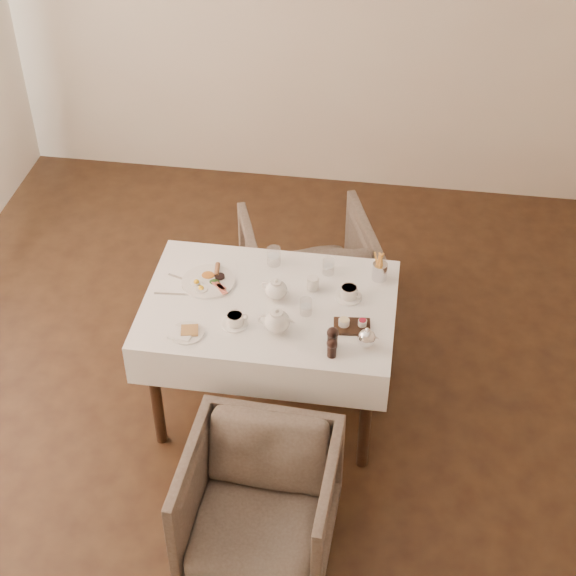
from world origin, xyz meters
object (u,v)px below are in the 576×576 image
(armchair_near, at_px, (259,503))
(armchair_far, at_px, (308,273))
(table, at_px, (269,320))
(breakfast_plate, at_px, (209,281))
(teapot_centre, at_px, (276,289))

(armchair_near, xyz_separation_m, armchair_far, (0.00, 1.68, 0.03))
(table, xyz_separation_m, breakfast_plate, (-0.34, 0.11, 0.13))
(armchair_far, xyz_separation_m, breakfast_plate, (-0.44, -0.66, 0.42))
(table, height_order, breakfast_plate, breakfast_plate)
(table, xyz_separation_m, armchair_near, (0.10, -0.90, -0.32))
(table, relative_size, armchair_far, 1.69)
(armchair_far, bearing_deg, breakfast_plate, 36.69)
(armchair_far, relative_size, breakfast_plate, 2.72)
(table, xyz_separation_m, armchair_far, (0.10, 0.77, -0.29))
(table, height_order, teapot_centre, teapot_centre)
(table, relative_size, breakfast_plate, 4.59)
(table, distance_m, breakfast_plate, 0.38)
(armchair_near, bearing_deg, table, 98.83)
(armchair_near, xyz_separation_m, breakfast_plate, (-0.44, 1.02, 0.45))
(armchair_far, distance_m, teapot_centre, 0.88)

